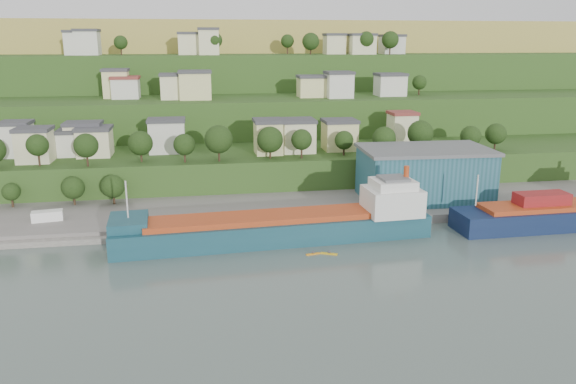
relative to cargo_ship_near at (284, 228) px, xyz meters
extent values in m
plane|color=#4B5B53|center=(-0.29, -9.40, -2.67)|extent=(500.00, 500.00, 0.00)
cube|color=slate|center=(19.71, 18.60, -2.67)|extent=(220.00, 26.00, 4.00)
cube|color=slate|center=(-55.29, 12.60, -2.67)|extent=(40.00, 18.00, 2.40)
cube|color=#284719|center=(-0.29, 46.60, -2.67)|extent=(260.00, 32.00, 20.00)
cube|color=#284719|center=(-0.29, 76.60, -2.67)|extent=(280.00, 32.00, 44.00)
cube|color=#284719|center=(-0.29, 106.60, -2.67)|extent=(300.00, 32.00, 70.00)
cube|color=#A28F3D|center=(-0.29, 180.60, -2.67)|extent=(360.00, 120.00, 96.00)
cube|color=silver|center=(-64.43, 49.38, 11.59)|extent=(7.37, 7.62, 8.51)
cube|color=#3F3F44|center=(-64.43, 49.38, 16.29)|extent=(7.97, 8.22, 0.90)
cube|color=beige|center=(-57.86, 40.94, 11.31)|extent=(8.18, 7.80, 7.95)
cube|color=#3F3F44|center=(-57.86, 40.94, 15.73)|extent=(8.78, 8.40, 0.90)
cube|color=silver|center=(-49.68, 48.16, 10.38)|extent=(7.99, 7.30, 6.10)
cube|color=#3F3F44|center=(-49.68, 48.16, 13.88)|extent=(8.59, 7.90, 0.90)
cube|color=beige|center=(-47.45, 50.11, 11.26)|extent=(9.23, 7.53, 7.85)
cube|color=#3F3F44|center=(-47.45, 50.11, 15.63)|extent=(9.83, 8.13, 0.90)
cube|color=beige|center=(-44.16, 46.64, 10.82)|extent=(8.58, 8.64, 6.97)
cube|color=#3F3F44|center=(-44.16, 46.64, 14.75)|extent=(9.18, 9.24, 0.90)
cube|color=silver|center=(-25.22, 48.47, 11.59)|extent=(9.63, 7.44, 8.51)
cube|color=#3F3F44|center=(-25.22, 48.47, 16.29)|extent=(10.23, 8.04, 0.90)
cube|color=beige|center=(2.14, 42.63, 11.59)|extent=(7.17, 8.84, 8.51)
cube|color=#3F3F44|center=(2.14, 42.63, 16.29)|extent=(7.77, 9.44, 0.90)
cube|color=beige|center=(10.55, 43.81, 11.46)|extent=(8.80, 8.93, 8.25)
cube|color=#3F3F44|center=(10.55, 43.81, 16.03)|extent=(9.40, 9.53, 0.90)
cube|color=beige|center=(22.71, 44.67, 11.21)|extent=(8.89, 8.35, 7.75)
cube|color=#3F3F44|center=(22.71, 44.67, 15.54)|extent=(9.49, 8.95, 0.90)
cube|color=beige|center=(43.45, 50.80, 11.73)|extent=(7.29, 7.39, 8.80)
cube|color=brown|center=(43.45, 50.80, 16.59)|extent=(7.89, 7.99, 0.90)
cube|color=beige|center=(-42.17, 82.25, 23.55)|extent=(7.74, 7.20, 8.44)
cube|color=#3F3F44|center=(-42.17, 82.25, 28.22)|extent=(8.34, 7.80, 0.90)
cube|color=silver|center=(-39.01, 80.02, 22.41)|extent=(8.32, 7.84, 6.16)
cube|color=brown|center=(-39.01, 80.02, 25.94)|extent=(8.92, 8.44, 0.90)
cube|color=beige|center=(-23.56, 75.17, 22.93)|extent=(8.33, 7.17, 7.20)
cube|color=#3F3F44|center=(-23.56, 75.17, 26.99)|extent=(8.93, 7.77, 0.90)
cube|color=beige|center=(-16.99, 73.46, 23.41)|extent=(9.73, 8.40, 8.14)
cube|color=#3F3F44|center=(-16.99, 73.46, 27.93)|extent=(10.33, 9.00, 0.90)
cube|color=beige|center=(20.99, 75.04, 22.43)|extent=(9.26, 7.76, 6.19)
cube|color=#3F3F44|center=(20.99, 75.04, 25.97)|extent=(9.86, 8.36, 0.90)
cube|color=silver|center=(29.02, 71.60, 23.11)|extent=(8.10, 8.49, 7.56)
cube|color=#3F3F44|center=(29.02, 71.60, 27.34)|extent=(8.70, 9.09, 0.90)
cube|color=silver|center=(47.74, 75.29, 22.64)|extent=(9.22, 7.98, 6.61)
cube|color=#3F3F44|center=(47.74, 75.29, 26.39)|extent=(9.82, 8.58, 0.90)
cube|color=silver|center=(-56.95, 105.86, 36.17)|extent=(9.06, 7.83, 7.67)
cube|color=#3F3F44|center=(-56.95, 105.86, 40.45)|extent=(9.66, 8.43, 0.90)
cube|color=silver|center=(-53.99, 105.43, 36.38)|extent=(8.03, 8.28, 8.09)
cube|color=#3F3F44|center=(-53.99, 105.43, 40.87)|extent=(8.63, 8.88, 0.90)
cube|color=beige|center=(-18.67, 106.47, 35.91)|extent=(7.60, 8.71, 7.16)
cube|color=#3F3F44|center=(-18.67, 106.47, 39.94)|extent=(8.20, 9.31, 0.90)
cube|color=beige|center=(-11.64, 102.68, 36.64)|extent=(7.07, 8.59, 8.61)
cube|color=#3F3F44|center=(-11.64, 102.68, 41.39)|extent=(7.67, 9.19, 0.90)
cube|color=beige|center=(35.67, 105.94, 35.73)|extent=(7.33, 7.19, 6.79)
cube|color=#3F3F44|center=(35.67, 105.94, 39.57)|extent=(7.93, 7.79, 0.90)
cube|color=beige|center=(45.19, 101.79, 35.70)|extent=(9.20, 7.99, 6.73)
cube|color=#3F3F44|center=(45.19, 101.79, 39.51)|extent=(9.80, 8.59, 0.90)
cube|color=silver|center=(58.67, 106.66, 35.55)|extent=(8.20, 8.32, 6.44)
cube|color=#3F3F44|center=(58.67, 106.66, 39.22)|extent=(8.80, 8.92, 0.90)
cylinder|color=#382619|center=(-55.72, 35.41, 9.21)|extent=(0.50, 0.50, 3.76)
sphere|color=black|center=(-55.72, 35.41, 12.57)|extent=(5.37, 5.37, 5.37)
cylinder|color=#382619|center=(-43.90, 33.17, 9.12)|extent=(0.50, 0.50, 3.57)
sphere|color=black|center=(-43.90, 33.17, 12.53)|extent=(5.93, 5.93, 5.93)
cylinder|color=#382619|center=(-31.29, 36.58, 8.89)|extent=(0.50, 0.50, 3.11)
sphere|color=black|center=(-31.29, 36.58, 12.16)|extent=(6.22, 6.22, 6.22)
cylinder|color=#382619|center=(-20.31, 34.11, 8.87)|extent=(0.50, 0.50, 3.08)
sphere|color=black|center=(-20.31, 34.11, 11.92)|extent=(5.46, 5.46, 5.46)
cylinder|color=#382619|center=(-11.65, 34.10, 9.19)|extent=(0.50, 0.50, 3.72)
sphere|color=black|center=(-11.65, 34.10, 13.03)|extent=(7.18, 7.18, 7.18)
cylinder|color=#382619|center=(1.75, 35.57, 8.89)|extent=(0.50, 0.50, 3.12)
sphere|color=black|center=(1.75, 35.57, 12.33)|extent=(6.84, 6.84, 6.84)
cylinder|color=#382619|center=(9.94, 34.45, 9.07)|extent=(0.50, 0.50, 3.47)
sphere|color=black|center=(9.94, 34.45, 12.31)|extent=(5.48, 5.48, 5.48)
cylinder|color=#382619|center=(21.88, 36.37, 8.73)|extent=(0.50, 0.50, 2.79)
sphere|color=black|center=(21.88, 36.37, 11.51)|extent=(5.05, 5.05, 5.05)
cylinder|color=#382619|center=(31.80, 32.61, 8.98)|extent=(0.50, 0.50, 3.30)
sphere|color=black|center=(31.80, 32.61, 12.34)|extent=(6.21, 6.21, 6.21)
cylinder|color=#382619|center=(42.85, 35.18, 9.22)|extent=(0.50, 0.50, 3.78)
sphere|color=black|center=(42.85, 35.18, 13.03)|extent=(6.99, 6.99, 6.99)
cylinder|color=#382619|center=(57.17, 34.48, 8.86)|extent=(0.50, 0.50, 3.05)
sphere|color=black|center=(57.17, 34.48, 11.95)|extent=(5.67, 5.67, 5.67)
cylinder|color=#382619|center=(65.78, 36.58, 8.89)|extent=(0.50, 0.50, 3.12)
sphere|color=black|center=(65.78, 36.58, 12.06)|extent=(5.83, 5.83, 5.83)
cylinder|color=#382619|center=(25.14, 99.05, 33.83)|extent=(0.50, 0.50, 2.99)
sphere|color=black|center=(25.14, 99.05, 37.03)|extent=(6.23, 6.23, 6.23)
cylinder|color=#382619|center=(-42.42, 103.59, 33.86)|extent=(0.50, 0.50, 3.06)
sphere|color=black|center=(-42.42, 103.59, 36.72)|extent=(4.83, 4.83, 4.83)
cylinder|color=#382619|center=(55.24, 98.76, 34.12)|extent=(0.50, 0.50, 3.57)
sphere|color=black|center=(55.24, 98.76, 37.63)|extent=(6.28, 6.28, 6.28)
cylinder|color=#382619|center=(45.90, 98.62, 34.33)|extent=(0.50, 0.50, 4.00)
sphere|color=black|center=(45.90, 98.62, 37.87)|extent=(5.60, 5.60, 5.60)
cylinder|color=#382619|center=(18.27, 109.76, 34.07)|extent=(0.50, 0.50, 3.48)
sphere|color=black|center=(18.27, 109.76, 37.18)|extent=(4.99, 4.99, 4.99)
cylinder|color=#382619|center=(58.36, 76.00, 20.81)|extent=(0.50, 0.50, 2.95)
sphere|color=black|center=(58.36, 76.00, 23.62)|extent=(4.87, 4.87, 4.87)
cylinder|color=#382619|center=(-9.51, 100.54, 34.14)|extent=(0.50, 0.50, 3.62)
sphere|color=black|center=(-9.51, 100.54, 37.45)|extent=(5.43, 5.43, 5.43)
cube|color=#123A45|center=(-2.15, 0.00, -1.28)|extent=(65.45, 13.98, 6.50)
cube|color=#AB3B16|center=(-4.00, 0.00, 2.53)|extent=(48.67, 11.15, 1.11)
cube|color=#123A45|center=(-30.92, 0.00, 2.90)|extent=(8.01, 10.62, 1.86)
cube|color=silver|center=(22.91, 0.00, 4.76)|extent=(11.66, 9.91, 5.57)
cube|color=silver|center=(22.91, 0.00, 8.47)|extent=(8.77, 7.90, 1.86)
cube|color=#595B5E|center=(22.91, 0.00, 9.68)|extent=(5.88, 5.88, 0.56)
cylinder|color=#AB3B16|center=(25.70, 0.00, 10.79)|extent=(1.18, 1.18, 2.78)
cylinder|color=silver|center=(-30.92, 0.00, 7.54)|extent=(0.35, 0.35, 7.42)
cube|color=silver|center=(-28.13, 0.00, 0.86)|extent=(13.58, 11.23, 0.23)
cube|color=#AB3B16|center=(64.56, -0.64, 2.24)|extent=(42.51, 8.74, 0.96)
cylinder|color=silver|center=(41.45, -0.64, 6.48)|extent=(0.31, 0.31, 6.74)
cube|color=maroon|center=(56.86, -0.64, 3.98)|extent=(11.65, 5.04, 2.50)
cube|color=#1C4E56|center=(37.73, 19.01, 5.33)|extent=(30.66, 19.13, 12.00)
cube|color=#595B5E|center=(37.73, 19.01, 11.73)|extent=(31.70, 20.17, 0.80)
cube|color=white|center=(-49.92, 15.24, 0.02)|extent=(6.71, 3.67, 2.97)
cube|color=silver|center=(-49.23, 10.58, -1.12)|extent=(3.55, 1.41, 0.70)
cube|color=orange|center=(4.26, -8.72, -2.56)|extent=(2.90, 1.03, 0.21)
sphere|color=#3F3F44|center=(4.26, -8.72, -2.20)|extent=(0.50, 0.50, 0.50)
cube|color=gold|center=(7.34, -9.11, -2.54)|extent=(3.21, 1.89, 0.25)
sphere|color=#3F3F44|center=(7.34, -9.11, -2.14)|extent=(0.57, 0.57, 0.57)
camera|label=1|loc=(-16.72, -108.12, 37.22)|focal=35.00mm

